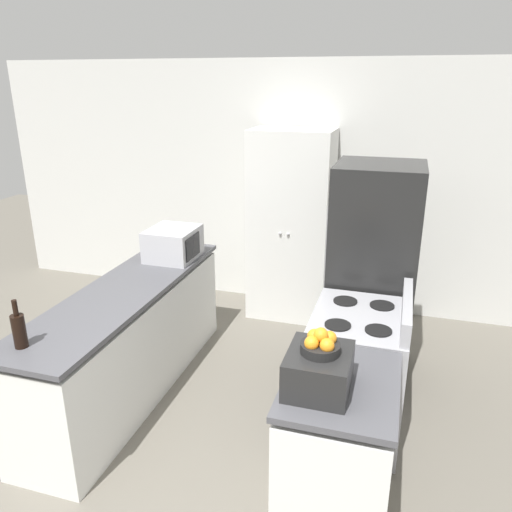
{
  "coord_description": "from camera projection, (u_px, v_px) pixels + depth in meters",
  "views": [
    {
      "loc": [
        1.1,
        -1.79,
        2.4
      ],
      "look_at": [
        0.0,
        1.84,
        1.05
      ],
      "focal_mm": 35.0,
      "sensor_mm": 36.0,
      "label": 1
    }
  ],
  "objects": [
    {
      "name": "toaster_oven",
      "position": [
        318.0,
        371.0,
        2.54
      ],
      "size": [
        0.33,
        0.37,
        0.21
      ],
      "color": "black",
      "rests_on": "counter_right"
    },
    {
      "name": "wall_back",
      "position": [
        297.0,
        188.0,
        5.32
      ],
      "size": [
        7.0,
        0.06,
        2.6
      ],
      "color": "silver",
      "rests_on": "ground_plane"
    },
    {
      "name": "counter_right",
      "position": [
        337.0,
        453.0,
        2.78
      ],
      "size": [
        0.6,
        0.79,
        0.9
      ],
      "color": "silver",
      "rests_on": "ground_plane"
    },
    {
      "name": "pantry_cabinet",
      "position": [
        291.0,
        226.0,
        5.13
      ],
      "size": [
        0.81,
        0.6,
        1.94
      ],
      "color": "silver",
      "rests_on": "ground_plane"
    },
    {
      "name": "microwave",
      "position": [
        173.0,
        243.0,
        4.38
      ],
      "size": [
        0.41,
        0.45,
        0.27
      ],
      "color": "#B2B2B7",
      "rests_on": "counter_left"
    },
    {
      "name": "fruit_bowl",
      "position": [
        320.0,
        344.0,
        2.49
      ],
      "size": [
        0.2,
        0.2,
        0.14
      ],
      "color": "black",
      "rests_on": "toaster_oven"
    },
    {
      "name": "counter_left",
      "position": [
        129.0,
        342.0,
        3.95
      ],
      "size": [
        0.6,
        2.33,
        0.9
      ],
      "color": "silver",
      "rests_on": "ground_plane"
    },
    {
      "name": "refrigerator",
      "position": [
        372.0,
        274.0,
        4.05
      ],
      "size": [
        0.7,
        0.68,
        1.8
      ],
      "color": "black",
      "rests_on": "ground_plane"
    },
    {
      "name": "stove",
      "position": [
        356.0,
        372.0,
        3.5
      ],
      "size": [
        0.66,
        0.8,
        1.06
      ],
      "color": "#9E9EA3",
      "rests_on": "ground_plane"
    },
    {
      "name": "wine_bottle",
      "position": [
        19.0,
        330.0,
        2.93
      ],
      "size": [
        0.08,
        0.08,
        0.3
      ],
      "color": "black",
      "rests_on": "counter_left"
    }
  ]
}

